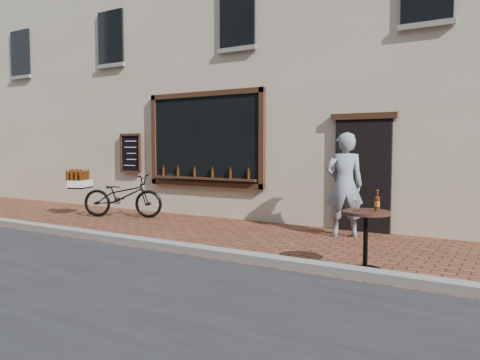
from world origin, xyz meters
The scene contains 6 objects.
ground centered at (0.00, 0.00, 0.00)m, with size 90.00×90.00×0.00m, color #4D2819.
kerb centered at (0.00, 0.20, 0.06)m, with size 90.00×0.25×0.12m, color slate.
shop_building centered at (0.00, 6.50, 5.00)m, with size 28.00×6.20×10.00m.
cargo_bicycle centered at (-3.54, 2.33, 0.52)m, with size 2.28×1.45×1.08m.
bistro_table centered at (2.84, 0.55, 0.58)m, with size 0.63×0.63×1.09m.
pedestrian centered at (1.77, 2.77, 0.96)m, with size 0.70×0.46×1.93m, color slate.
Camera 1 is at (4.64, -5.57, 1.66)m, focal length 35.00 mm.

